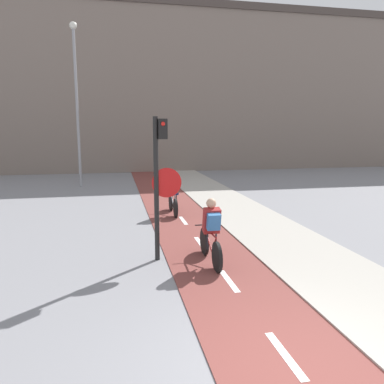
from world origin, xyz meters
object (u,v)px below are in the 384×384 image
traffic_light_pole (160,173)px  cyclist_far (173,195)px  street_lamp_far (76,91)px  cyclist_near (211,233)px

traffic_light_pole → cyclist_far: traffic_light_pole is taller
traffic_light_pole → street_lamp_far: size_ratio=0.40×
traffic_light_pole → cyclist_far: size_ratio=1.85×
street_lamp_far → cyclist_near: 13.58m
street_lamp_far → cyclist_near: street_lamp_far is taller
traffic_light_pole → street_lamp_far: bearing=103.0°
cyclist_far → cyclist_near: bearing=-89.2°
cyclist_near → street_lamp_far: bearing=107.1°
traffic_light_pole → street_lamp_far: (-2.74, 11.86, 2.85)m
traffic_light_pole → cyclist_near: size_ratio=1.82×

